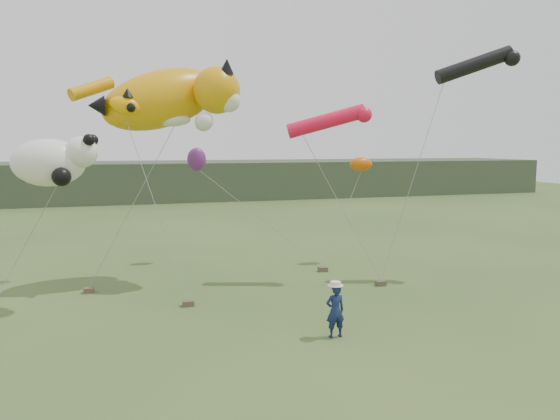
# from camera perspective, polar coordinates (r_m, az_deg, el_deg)

# --- Properties ---
(ground) EXTENTS (120.00, 120.00, 0.00)m
(ground) POSITION_cam_1_polar(r_m,az_deg,el_deg) (17.67, -0.24, -12.60)
(ground) COLOR #385123
(ground) RESTS_ON ground
(headland) EXTENTS (90.00, 13.00, 4.00)m
(headland) POSITION_cam_1_polar(r_m,az_deg,el_deg) (60.80, -15.38, 2.87)
(headland) COLOR #2D3D28
(headland) RESTS_ON ground
(festival_attendant) EXTENTS (0.61, 0.40, 1.65)m
(festival_attendant) POSITION_cam_1_polar(r_m,az_deg,el_deg) (17.05, 5.79, -10.44)
(festival_attendant) COLOR #131F48
(festival_attendant) RESTS_ON ground
(sandbag_anchors) EXTENTS (15.13, 4.45, 0.21)m
(sandbag_anchors) POSITION_cam_1_polar(r_m,az_deg,el_deg) (21.97, -7.59, -8.47)
(sandbag_anchors) COLOR brown
(sandbag_anchors) RESTS_ON ground
(cat_kite) EXTENTS (6.98, 3.92, 3.75)m
(cat_kite) POSITION_cam_1_polar(r_m,az_deg,el_deg) (23.88, -11.06, 11.42)
(cat_kite) COLOR orange
(cat_kite) RESTS_ON ground
(fish_kite) EXTENTS (2.15, 1.44, 1.16)m
(fish_kite) POSITION_cam_1_polar(r_m,az_deg,el_deg) (22.93, -16.88, 10.46)
(fish_kite) COLOR #F8A503
(fish_kite) RESTS_ON ground
(tube_kites) EXTENTS (10.00, 2.80, 4.04)m
(tube_kites) POSITION_cam_1_polar(r_m,az_deg,el_deg) (24.63, 13.30, 11.98)
(tube_kites) COLOR black
(tube_kites) RESTS_ON ground
(panda_kite) EXTENTS (2.95, 1.91, 1.83)m
(panda_kite) POSITION_cam_1_polar(r_m,az_deg,el_deg) (20.74, -22.55, 4.71)
(panda_kite) COLOR white
(panda_kite) RESTS_ON ground
(misc_kites) EXTENTS (8.91, 3.03, 1.16)m
(misc_kites) POSITION_cam_1_polar(r_m,az_deg,el_deg) (27.24, -0.99, 5.09)
(misc_kites) COLOR #CE5406
(misc_kites) RESTS_ON ground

